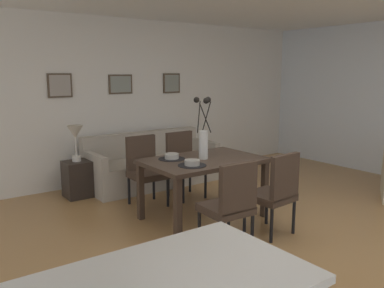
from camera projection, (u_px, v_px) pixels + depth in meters
name	position (u px, v px, depth m)	size (l,w,h in m)	color
ground_plane	(273.00, 242.00, 4.23)	(9.00, 9.00, 0.00)	#A87A47
back_wall_panel	(128.00, 100.00, 6.59)	(9.00, 0.10, 2.60)	silver
dining_table	(203.00, 166.00, 4.82)	(1.40, 0.93, 0.74)	#3D2D23
dining_chair_near_left	(231.00, 202.00, 3.93)	(0.46, 0.46, 0.92)	#3D2D23
dining_chair_near_right	(145.00, 167.00, 5.36)	(0.45, 0.45, 0.92)	#3D2D23
dining_chair_far_left	(276.00, 190.00, 4.33)	(0.47, 0.47, 0.92)	#3D2D23
dining_chair_far_right	(184.00, 161.00, 5.71)	(0.44, 0.44, 0.92)	#3D2D23
centerpiece_vase	(203.00, 135.00, 4.75)	(0.21, 0.23, 0.73)	silver
placemat_near_left	(192.00, 165.00, 4.45)	(0.32, 0.32, 0.01)	black
bowl_near_left	(192.00, 162.00, 4.45)	(0.17, 0.17, 0.07)	#B2ADA3
placemat_near_right	(172.00, 159.00, 4.79)	(0.32, 0.32, 0.01)	black
bowl_near_right	(172.00, 156.00, 4.78)	(0.17, 0.17, 0.07)	#B2ADA3
sofa	(151.00, 166.00, 6.39)	(2.06, 0.84, 0.80)	#B2A899
side_table	(78.00, 179.00, 5.71)	(0.36, 0.36, 0.52)	black
table_lamp	(75.00, 135.00, 5.60)	(0.22, 0.22, 0.51)	beige
framed_picture_left	(60.00, 85.00, 5.84)	(0.35, 0.03, 0.35)	#473828
framed_picture_center	(121.00, 84.00, 6.40)	(0.40, 0.03, 0.31)	#473828
framed_picture_right	(172.00, 83.00, 6.95)	(0.33, 0.03, 0.34)	#473828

